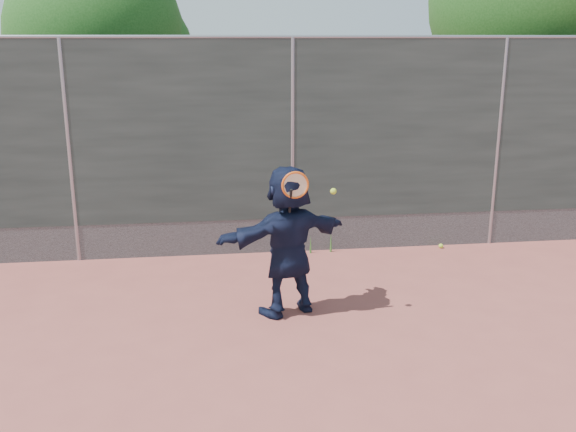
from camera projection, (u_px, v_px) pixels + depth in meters
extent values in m
plane|color=#9E4C42|center=(342.00, 371.00, 5.97)|extent=(80.00, 80.00, 0.00)
imported|color=#121831|center=(288.00, 241.00, 7.03)|extent=(1.64, 1.04, 1.69)
sphere|color=#B1D32E|center=(441.00, 246.00, 9.43)|extent=(0.07, 0.07, 0.07)
cube|color=#38423D|center=(292.00, 131.00, 8.84)|extent=(20.00, 0.04, 2.50)
cube|color=slate|center=(292.00, 235.00, 9.24)|extent=(20.00, 0.03, 0.50)
cylinder|color=gray|center=(293.00, 37.00, 8.50)|extent=(20.00, 0.05, 0.05)
cylinder|color=gray|center=(70.00, 154.00, 8.54)|extent=(0.06, 0.06, 3.00)
cylinder|color=gray|center=(292.00, 149.00, 8.91)|extent=(0.06, 0.06, 3.00)
cylinder|color=gray|center=(497.00, 144.00, 9.28)|extent=(0.06, 0.06, 3.00)
torus|color=#E25715|center=(295.00, 185.00, 6.66)|extent=(0.29, 0.05, 0.29)
cylinder|color=beige|center=(295.00, 185.00, 6.66)|extent=(0.25, 0.03, 0.25)
cylinder|color=black|center=(290.00, 203.00, 6.73)|extent=(0.04, 0.13, 0.33)
sphere|color=#B1D32E|center=(333.00, 191.00, 6.76)|extent=(0.07, 0.07, 0.07)
cylinder|color=#382314|center=(522.00, 134.00, 11.62)|extent=(0.28, 0.28, 2.60)
sphere|color=#23561C|center=(535.00, 1.00, 11.00)|extent=(3.60, 3.60, 3.60)
sphere|color=#23561C|center=(565.00, 23.00, 11.38)|extent=(2.52, 2.52, 2.52)
cylinder|color=#382314|center=(105.00, 147.00, 11.51)|extent=(0.28, 0.28, 2.20)
sphere|color=#23561C|center=(96.00, 35.00, 11.00)|extent=(3.00, 3.00, 3.00)
sphere|color=#23561C|center=(134.00, 53.00, 11.34)|extent=(2.10, 2.10, 2.10)
cone|color=#387226|center=(311.00, 244.00, 9.19)|extent=(0.03, 0.03, 0.26)
cone|color=#387226|center=(331.00, 242.00, 9.24)|extent=(0.03, 0.03, 0.30)
cone|color=#387226|center=(287.00, 247.00, 9.14)|extent=(0.03, 0.03, 0.22)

